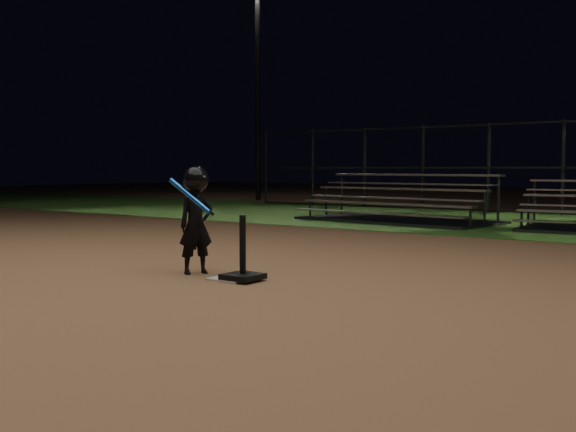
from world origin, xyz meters
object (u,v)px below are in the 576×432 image
(child_batter, at_px, (196,217))
(light_pole_left, at_px, (257,72))
(home_plate, at_px, (234,279))
(bleacher_left, at_px, (397,212))
(batting_tee, at_px, (243,268))

(child_batter, distance_m, light_pole_left, 19.21)
(home_plate, xyz_separation_m, bleacher_left, (-2.42, 8.40, 0.21))
(batting_tee, relative_size, bleacher_left, 0.15)
(batting_tee, distance_m, child_batter, 0.95)
(home_plate, height_order, light_pole_left, light_pole_left)
(light_pole_left, bearing_deg, home_plate, -51.23)
(batting_tee, bearing_deg, child_batter, 173.86)
(home_plate, distance_m, batting_tee, 0.21)
(light_pole_left, bearing_deg, bleacher_left, -34.34)
(home_plate, bearing_deg, child_batter, 174.69)
(child_batter, height_order, bleacher_left, child_batter)
(batting_tee, xyz_separation_m, bleacher_left, (-2.57, 8.42, 0.08))
(home_plate, distance_m, bleacher_left, 8.74)
(home_plate, height_order, bleacher_left, bleacher_left)
(batting_tee, xyz_separation_m, light_pole_left, (-12.16, 14.97, 4.80))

